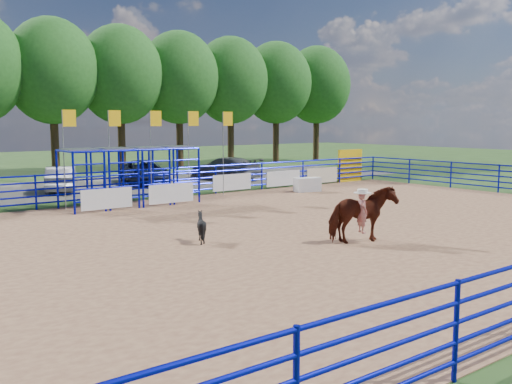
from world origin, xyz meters
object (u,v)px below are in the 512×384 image
Objects in this scene: car_c at (145,172)px; car_d at (225,168)px; announcer_table at (307,185)px; horse_and_rider at (362,213)px; calf at (201,227)px; car_b at (61,179)px.

car_c is 1.01× the size of car_d.
horse_and_rider reaches higher than announcer_table.
announcer_table is at bearing 55.14° from horse_and_rider.
calf is 15.48m from car_b.
horse_and_rider is 0.55× the size of car_b.
calf is at bearing -146.23° from announcer_table.
car_b is at bearing 142.45° from announcer_table.
car_b is 0.83× the size of car_d.
announcer_table is 1.48× the size of calf.
car_c reaches higher than car_b.
car_d reaches higher than announcer_table.
car_c is at bearing -42.06° from calf.
horse_and_rider reaches higher than car_c.
car_d reaches higher than car_c.
horse_and_rider is (-7.36, -10.57, 0.55)m from announcer_table.
horse_and_rider is 20.03m from car_d.
announcer_table is 13.07m from car_b.
car_b is at bearing -24.63° from calf.
calf is at bearing 108.03° from car_b.
car_c is (6.18, 16.45, 0.22)m from calf.
calf is 0.19× the size of car_c.
car_b is 10.49m from car_d.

